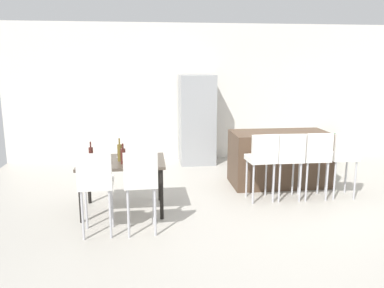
{
  "coord_description": "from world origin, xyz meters",
  "views": [
    {
      "loc": [
        -2.01,
        -5.31,
        2.05
      ],
      "look_at": [
        -1.35,
        0.4,
        0.85
      ],
      "focal_mm": 35.71,
      "sensor_mm": 36.0,
      "label": 1
    }
  ],
  "objects_px": {
    "bar_chair_left": "(262,157)",
    "dining_chair_near": "(96,181)",
    "bar_chair_middle": "(289,156)",
    "wine_glass_right": "(118,149)",
    "wine_glass_left": "(95,156)",
    "potted_plant": "(336,144)",
    "kitchen_island": "(279,158)",
    "wine_bottle_corner": "(120,152)",
    "wine_bottle_end": "(91,154)",
    "dining_table": "(122,166)",
    "bar_chair_right": "(316,155)",
    "wine_glass_middle": "(151,157)",
    "wine_bottle_inner": "(123,156)",
    "dining_chair_far": "(141,179)",
    "refrigerator": "(197,120)",
    "bar_chair_far": "(344,154)"
  },
  "relations": [
    {
      "from": "dining_table",
      "to": "dining_chair_near",
      "type": "relative_size",
      "value": 1.12
    },
    {
      "from": "wine_glass_left",
      "to": "kitchen_island",
      "type": "bearing_deg",
      "value": 21.68
    },
    {
      "from": "wine_bottle_corner",
      "to": "wine_glass_middle",
      "type": "distance_m",
      "value": 0.52
    },
    {
      "from": "wine_bottle_inner",
      "to": "potted_plant",
      "type": "relative_size",
      "value": 0.49
    },
    {
      "from": "dining_chair_near",
      "to": "wine_glass_middle",
      "type": "height_order",
      "value": "dining_chair_near"
    },
    {
      "from": "kitchen_island",
      "to": "wine_bottle_end",
      "type": "distance_m",
      "value": 3.2
    },
    {
      "from": "wine_bottle_end",
      "to": "wine_bottle_corner",
      "type": "bearing_deg",
      "value": -1.57
    },
    {
      "from": "dining_chair_near",
      "to": "dining_table",
      "type": "bearing_deg",
      "value": 71.47
    },
    {
      "from": "dining_chair_near",
      "to": "wine_glass_left",
      "type": "height_order",
      "value": "dining_chair_near"
    },
    {
      "from": "wine_bottle_inner",
      "to": "wine_bottle_corner",
      "type": "xyz_separation_m",
      "value": [
        -0.05,
        0.16,
        0.01
      ]
    },
    {
      "from": "bar_chair_middle",
      "to": "bar_chair_far",
      "type": "distance_m",
      "value": 0.88
    },
    {
      "from": "bar_chair_left",
      "to": "dining_table",
      "type": "height_order",
      "value": "bar_chair_left"
    },
    {
      "from": "dining_chair_far",
      "to": "wine_glass_right",
      "type": "height_order",
      "value": "dining_chair_far"
    },
    {
      "from": "dining_chair_near",
      "to": "wine_glass_right",
      "type": "xyz_separation_m",
      "value": [
        0.2,
        0.98,
        0.17
      ]
    },
    {
      "from": "bar_chair_right",
      "to": "wine_bottle_corner",
      "type": "relative_size",
      "value": 3.26
    },
    {
      "from": "kitchen_island",
      "to": "bar_chair_right",
      "type": "xyz_separation_m",
      "value": [
        0.29,
        -0.79,
        0.24
      ]
    },
    {
      "from": "dining_chair_far",
      "to": "wine_glass_left",
      "type": "height_order",
      "value": "dining_chair_far"
    },
    {
      "from": "wine_glass_middle",
      "to": "wine_glass_right",
      "type": "height_order",
      "value": "same"
    },
    {
      "from": "bar_chair_middle",
      "to": "wine_bottle_end",
      "type": "height_order",
      "value": "bar_chair_middle"
    },
    {
      "from": "kitchen_island",
      "to": "refrigerator",
      "type": "distance_m",
      "value": 2.11
    },
    {
      "from": "kitchen_island",
      "to": "wine_bottle_corner",
      "type": "distance_m",
      "value": 2.84
    },
    {
      "from": "bar_chair_left",
      "to": "dining_table",
      "type": "xyz_separation_m",
      "value": [
        -2.06,
        -0.16,
        -0.03
      ]
    },
    {
      "from": "bar_chair_middle",
      "to": "wine_glass_middle",
      "type": "xyz_separation_m",
      "value": [
        -2.08,
        -0.5,
        0.17
      ]
    },
    {
      "from": "wine_bottle_inner",
      "to": "wine_glass_middle",
      "type": "relative_size",
      "value": 1.61
    },
    {
      "from": "dining_chair_far",
      "to": "potted_plant",
      "type": "relative_size",
      "value": 1.84
    },
    {
      "from": "kitchen_island",
      "to": "potted_plant",
      "type": "relative_size",
      "value": 2.89
    },
    {
      "from": "bar_chair_right",
      "to": "wine_bottle_end",
      "type": "xyz_separation_m",
      "value": [
        -3.32,
        -0.18,
        0.15
      ]
    },
    {
      "from": "bar_chair_left",
      "to": "wine_glass_left",
      "type": "distance_m",
      "value": 2.44
    },
    {
      "from": "dining_chair_near",
      "to": "dining_chair_far",
      "type": "xyz_separation_m",
      "value": [
        0.53,
        0.0,
        0.0
      ]
    },
    {
      "from": "kitchen_island",
      "to": "potted_plant",
      "type": "bearing_deg",
      "value": 41.07
    },
    {
      "from": "dining_chair_near",
      "to": "potted_plant",
      "type": "relative_size",
      "value": 1.84
    },
    {
      "from": "potted_plant",
      "to": "wine_glass_left",
      "type": "bearing_deg",
      "value": -149.79
    },
    {
      "from": "dining_chair_far",
      "to": "potted_plant",
      "type": "distance_m",
      "value": 5.42
    },
    {
      "from": "dining_chair_far",
      "to": "refrigerator",
      "type": "height_order",
      "value": "refrigerator"
    },
    {
      "from": "wine_glass_middle",
      "to": "potted_plant",
      "type": "height_order",
      "value": "wine_glass_middle"
    },
    {
      "from": "kitchen_island",
      "to": "bar_chair_far",
      "type": "bearing_deg",
      "value": -46.68
    },
    {
      "from": "dining_table",
      "to": "wine_glass_middle",
      "type": "xyz_separation_m",
      "value": [
        0.39,
        -0.34,
        0.2
      ]
    },
    {
      "from": "kitchen_island",
      "to": "wine_glass_middle",
      "type": "distance_m",
      "value": 2.6
    },
    {
      "from": "wine_glass_left",
      "to": "bar_chair_middle",
      "type": "bearing_deg",
      "value": 7.76
    },
    {
      "from": "wine_glass_left",
      "to": "wine_bottle_inner",
      "type": "bearing_deg",
      "value": 4.88
    },
    {
      "from": "dining_table",
      "to": "refrigerator",
      "type": "height_order",
      "value": "refrigerator"
    },
    {
      "from": "bar_chair_middle",
      "to": "wine_glass_right",
      "type": "height_order",
      "value": "bar_chair_middle"
    },
    {
      "from": "wine_bottle_corner",
      "to": "wine_glass_left",
      "type": "bearing_deg",
      "value": -148.26
    },
    {
      "from": "wine_bottle_inner",
      "to": "kitchen_island",
      "type": "bearing_deg",
      "value": 23.85
    },
    {
      "from": "bar_chair_left",
      "to": "wine_glass_middle",
      "type": "distance_m",
      "value": 1.75
    },
    {
      "from": "bar_chair_right",
      "to": "wine_glass_middle",
      "type": "height_order",
      "value": "bar_chair_right"
    },
    {
      "from": "bar_chair_left",
      "to": "dining_chair_near",
      "type": "height_order",
      "value": "same"
    },
    {
      "from": "dining_chair_near",
      "to": "wine_glass_right",
      "type": "height_order",
      "value": "dining_chair_near"
    },
    {
      "from": "wine_bottle_corner",
      "to": "bar_chair_left",
      "type": "bearing_deg",
      "value": 5.2
    },
    {
      "from": "refrigerator",
      "to": "wine_bottle_corner",
      "type": "bearing_deg",
      "value": -118.29
    }
  ]
}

